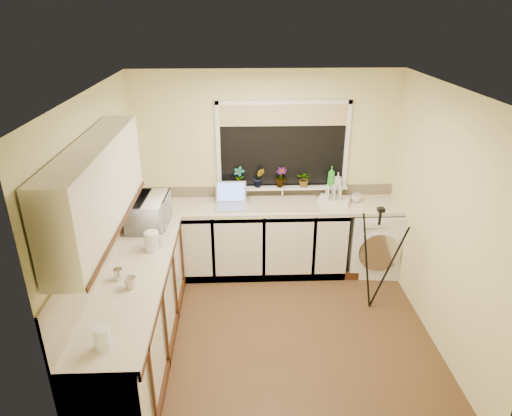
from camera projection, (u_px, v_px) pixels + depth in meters
The scene contains 34 objects.
floor at pixel (273, 330), 4.76m from camera, with size 3.20×3.20×0.00m, color #523720.
ceiling at pixel (278, 91), 3.77m from camera, with size 3.20×3.20×0.00m, color white.
wall_back at pixel (266, 171), 5.64m from camera, with size 3.20×3.20×0.00m, color beige.
wall_front at pixel (294, 328), 2.90m from camera, with size 3.20×3.20×0.00m, color beige.
wall_left at pixel (102, 227), 4.21m from camera, with size 3.00×3.00×0.00m, color beige.
wall_right at pixel (443, 221), 4.32m from camera, with size 3.00×3.00×0.00m, color beige.
base_cabinet_back at pixel (241, 240), 5.67m from camera, with size 2.55×0.60×0.86m, color silver.
base_cabinet_left at pixel (138, 317), 4.27m from camera, with size 0.54×2.40×0.86m, color silver.
worktop_back at pixel (267, 206), 5.50m from camera, with size 3.20×0.60×0.04m, color beige.
worktop_left at pixel (133, 276), 4.09m from camera, with size 0.60×2.40×0.04m, color beige.
upper_cabinet at pixel (98, 187), 3.57m from camera, with size 0.28×1.90×0.70m, color silver.
splashback_left at pixel (96, 253), 3.98m from camera, with size 0.02×2.40×0.45m, color beige.
splashback_back at pixel (266, 191), 5.73m from camera, with size 3.20×0.02×0.14m, color beige.
window_glass at pixel (283, 146), 5.50m from camera, with size 1.50×0.02×1.00m, color black.
window_blind at pixel (284, 115), 5.32m from camera, with size 1.50×0.02×0.25m, color tan.
windowsill at pixel (282, 187), 5.66m from camera, with size 1.60×0.14×0.03m, color white.
sink at pixel (284, 204), 5.50m from camera, with size 0.82×0.46×0.03m, color tan.
faucet at pixel (282, 190), 5.62m from camera, with size 0.03×0.03×0.24m, color silver.
washing_machine at pixel (372, 239), 5.71m from camera, with size 0.59×0.57×0.84m, color white.
laptop at pixel (231, 200), 5.45m from camera, with size 0.37×0.34×0.27m.
kettle at pixel (152, 242), 4.44m from camera, with size 0.15×0.15×0.19m, color silver.
dish_rack at pixel (334, 200), 5.55m from camera, with size 0.37×0.28×0.06m, color beige.
tripod at pixel (375, 260), 4.89m from camera, with size 0.60×0.60×1.21m, color black, non-canonical shape.
glass_jug at pixel (102, 337), 3.17m from camera, with size 0.12×0.12×0.17m, color white.
steel_jar at pixel (118, 274), 3.98m from camera, with size 0.08×0.08×0.11m, color silver.
microwave at pixel (149, 212), 4.92m from camera, with size 0.58×0.39×0.32m, color white.
plant_a at pixel (239, 177), 5.55m from camera, with size 0.14×0.09×0.27m, color #999999.
plant_b at pixel (259, 178), 5.58m from camera, with size 0.13×0.11×0.25m, color #999999.
plant_c at pixel (281, 177), 5.59m from camera, with size 0.14×0.14×0.24m, color #999999.
plant_d at pixel (304, 179), 5.59m from camera, with size 0.18×0.16×0.20m, color #999999.
soap_bottle_green at pixel (331, 176), 5.62m from camera, with size 0.10×0.10×0.25m, color green.
soap_bottle_clear at pixel (338, 180), 5.60m from camera, with size 0.08×0.08×0.18m, color #999999.
cup_back at pixel (356, 198), 5.56m from camera, with size 0.12×0.12×0.10m, color beige.
cup_left at pixel (130, 283), 3.86m from camera, with size 0.11×0.11×0.10m, color beige.
Camera 1 is at (-0.33, -3.83, 3.10)m, focal length 32.04 mm.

